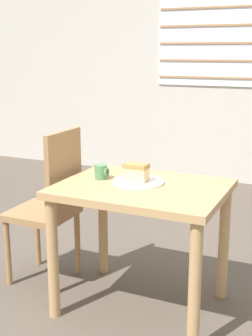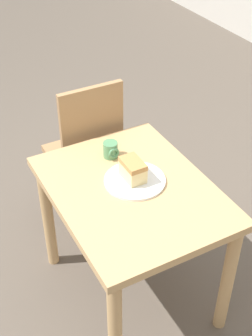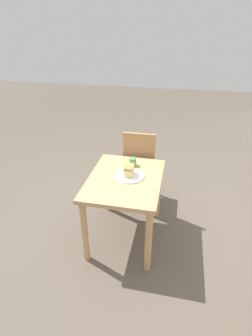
{
  "view_description": "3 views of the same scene",
  "coord_description": "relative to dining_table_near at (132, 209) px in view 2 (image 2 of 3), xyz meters",
  "views": [
    {
      "loc": [
        1.03,
        -1.99,
        1.4
      ],
      "look_at": [
        0.03,
        0.2,
        0.8
      ],
      "focal_mm": 50.0,
      "sensor_mm": 36.0,
      "label": 1
    },
    {
      "loc": [
        1.5,
        -0.56,
        2.04
      ],
      "look_at": [
        0.05,
        0.22,
        0.77
      ],
      "focal_mm": 50.0,
      "sensor_mm": 36.0,
      "label": 2
    },
    {
      "loc": [
        2.16,
        0.66,
        1.99
      ],
      "look_at": [
        0.08,
        0.22,
        0.8
      ],
      "focal_mm": 28.0,
      "sensor_mm": 36.0,
      "label": 3
    }
  ],
  "objects": [
    {
      "name": "coffee_mug",
      "position": [
        -0.26,
        0.02,
        0.16
      ],
      "size": [
        0.08,
        0.07,
        0.08
      ],
      "color": "#4C8456",
      "rests_on": "dining_table_near"
    },
    {
      "name": "dining_table_near",
      "position": [
        0.0,
        0.0,
        0.0
      ],
      "size": [
        0.88,
        0.68,
        0.71
      ],
      "color": "tan",
      "rests_on": "ground_plane"
    },
    {
      "name": "chair_near_window",
      "position": [
        -0.61,
        0.05,
        -0.08
      ],
      "size": [
        0.37,
        0.37,
        0.96
      ],
      "rotation": [
        0.0,
        0.0,
        -1.57
      ],
      "color": "#9E754C",
      "rests_on": "ground_plane"
    },
    {
      "name": "plate",
      "position": [
        -0.04,
        0.03,
        0.13
      ],
      "size": [
        0.28,
        0.28,
        0.01
      ],
      "color": "white",
      "rests_on": "dining_table_near"
    },
    {
      "name": "cake_slice",
      "position": [
        -0.05,
        0.03,
        0.18
      ],
      "size": [
        0.13,
        0.08,
        0.09
      ],
      "color": "#E5CC89",
      "rests_on": "plate"
    },
    {
      "name": "ground_plane",
      "position": [
        -0.12,
        -0.21,
        -0.59
      ],
      "size": [
        14.0,
        14.0,
        0.0
      ],
      "primitive_type": "plane",
      "color": "brown"
    }
  ]
}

